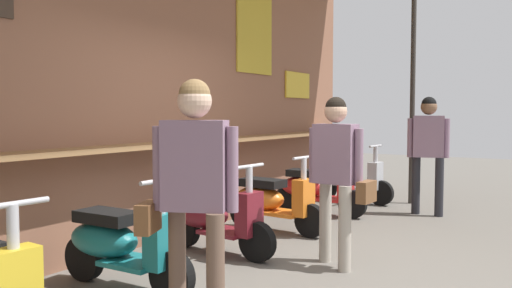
% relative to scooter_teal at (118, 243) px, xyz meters
% --- Properties ---
extents(ground_plane, '(27.98, 27.98, 0.00)m').
position_rel_scooter_teal_xyz_m(ground_plane, '(1.31, -1.08, -0.39)').
color(ground_plane, '#605B54').
extents(market_stall_facade, '(9.99, 2.10, 4.00)m').
position_rel_scooter_teal_xyz_m(market_stall_facade, '(1.31, 0.83, 1.78)').
color(market_stall_facade, '#8C5B44').
rests_on(market_stall_facade, ground_plane).
extents(scooter_teal, '(0.46, 1.40, 0.97)m').
position_rel_scooter_teal_xyz_m(scooter_teal, '(0.00, 0.00, 0.00)').
color(scooter_teal, '#197075').
rests_on(scooter_teal, ground_plane).
extents(scooter_maroon, '(0.49, 1.40, 0.97)m').
position_rel_scooter_teal_xyz_m(scooter_maroon, '(1.33, -0.00, 0.00)').
color(scooter_maroon, maroon).
rests_on(scooter_maroon, ground_plane).
extents(scooter_orange, '(0.50, 1.40, 0.97)m').
position_rel_scooter_teal_xyz_m(scooter_orange, '(2.54, -0.00, 0.00)').
color(scooter_orange, orange).
rests_on(scooter_orange, ground_plane).
extents(scooter_red, '(0.46, 1.40, 0.97)m').
position_rel_scooter_teal_xyz_m(scooter_red, '(3.80, -0.00, 0.00)').
color(scooter_red, red).
rests_on(scooter_red, ground_plane).
extents(scooter_silver, '(0.48, 1.40, 0.97)m').
position_rel_scooter_teal_xyz_m(scooter_silver, '(5.08, -0.00, 0.00)').
color(scooter_silver, '#B2B5BA').
rests_on(scooter_silver, ground_plane).
extents(shopper_with_handbag, '(0.33, 0.65, 1.63)m').
position_rel_scooter_teal_xyz_m(shopper_with_handbag, '(1.56, -1.31, 0.60)').
color(shopper_with_handbag, '#ADA393').
rests_on(shopper_with_handbag, ground_plane).
extents(shopper_browsing, '(0.31, 0.56, 1.71)m').
position_rel_scooter_teal_xyz_m(shopper_browsing, '(4.63, -1.41, 0.67)').
color(shopper_browsing, '#232328').
rests_on(shopper_browsing, ground_plane).
extents(shopper_passing, '(0.46, 0.65, 1.70)m').
position_rel_scooter_teal_xyz_m(shopper_passing, '(-0.39, -1.12, 0.65)').
color(shopper_passing, brown).
rests_on(shopper_passing, ground_plane).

